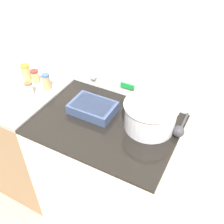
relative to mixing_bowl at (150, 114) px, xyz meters
name	(u,v)px	position (x,y,z in m)	size (l,w,h in m)	color
kitchen_wall	(136,42)	(-0.23, 0.28, 0.24)	(8.00, 0.05, 2.50)	silver
stove_range	(108,170)	(-0.23, -0.07, -0.55)	(0.81, 0.66, 0.92)	silver
control_panel	(130,85)	(-0.23, 0.22, -0.01)	(0.81, 0.07, 0.15)	silver
side_counter	(28,135)	(-0.94, -0.07, -0.54)	(0.62, 0.63, 0.93)	#896B4C
mixing_bowl	(150,114)	(0.00, 0.00, 0.00)	(0.30, 0.30, 0.16)	silver
casserole_dish	(93,107)	(-0.34, -0.04, -0.05)	(0.26, 0.18, 0.06)	#38476B
ladle	(180,129)	(0.16, 0.02, -0.06)	(0.06, 0.30, 0.06)	#333338
spice_jar_blue_cap	(47,82)	(-0.71, 0.01, -0.02)	(0.05, 0.05, 0.11)	tan
spice_jar_brown_cap	(29,88)	(-0.77, -0.09, -0.03)	(0.05, 0.05, 0.09)	beige
spice_jar_red_cap	(35,76)	(-0.84, 0.04, -0.03)	(0.05, 0.05, 0.09)	tan
spice_jar_orange_cap	(26,72)	(-0.91, 0.04, -0.02)	(0.06, 0.06, 0.11)	tan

